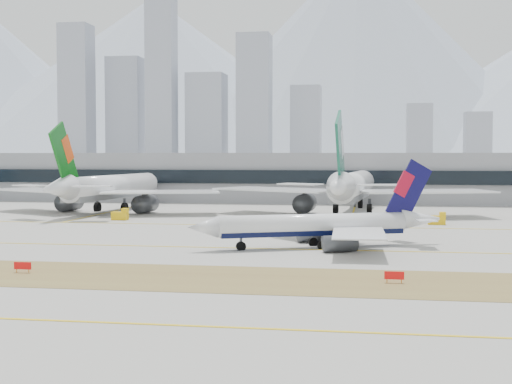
% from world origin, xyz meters
% --- Properties ---
extents(ground, '(3000.00, 3000.00, 0.00)m').
position_xyz_m(ground, '(0.00, 0.00, 0.00)').
color(ground, gray).
rests_on(ground, ground).
extents(apron_markings, '(360.00, 122.22, 0.06)m').
position_xyz_m(apron_markings, '(0.00, -53.95, 0.02)').
color(apron_markings, brown).
rests_on(apron_markings, ground).
extents(taxiing_airliner, '(39.20, 33.24, 13.93)m').
position_xyz_m(taxiing_airliner, '(18.81, -2.01, 3.36)').
color(taxiing_airliner, white).
rests_on(taxiing_airliner, ground).
extents(widebody_eva, '(61.68, 60.67, 22.10)m').
position_xyz_m(widebody_eva, '(-38.85, 58.49, 5.87)').
color(widebody_eva, white).
rests_on(widebody_eva, ground).
extents(widebody_cathay, '(67.34, 66.12, 24.08)m').
position_xyz_m(widebody_cathay, '(21.94, 61.25, 6.40)').
color(widebody_cathay, white).
rests_on(widebody_cathay, ground).
extents(terminal, '(280.00, 43.10, 15.00)m').
position_xyz_m(terminal, '(0.00, 114.84, 7.50)').
color(terminal, gray).
rests_on(terminal, ground).
extents(hold_sign_left, '(2.20, 0.15, 1.35)m').
position_xyz_m(hold_sign_left, '(-15.68, -32.00, 0.88)').
color(hold_sign_left, red).
rests_on(hold_sign_left, ground).
extents(hold_sign_right, '(2.20, 0.15, 1.35)m').
position_xyz_m(hold_sign_right, '(28.92, -32.00, 0.88)').
color(hold_sign_right, red).
rests_on(hold_sign_right, ground).
extents(gse_c, '(3.55, 2.00, 2.60)m').
position_xyz_m(gse_c, '(40.05, 38.16, 1.05)').
color(gse_c, yellow).
rests_on(gse_c, ground).
extents(gse_b, '(3.55, 2.00, 2.60)m').
position_xyz_m(gse_b, '(-28.30, 37.72, 1.05)').
color(gse_b, yellow).
rests_on(gse_b, ground).
extents(city_skyline, '(342.00, 49.80, 140.00)m').
position_xyz_m(city_skyline, '(-106.76, 453.42, 49.80)').
color(city_skyline, '#989DAD').
rests_on(city_skyline, ground).
extents(mountain_ridge, '(2830.00, 1120.00, 470.00)m').
position_xyz_m(mountain_ridge, '(33.00, 1404.14, 181.85)').
color(mountain_ridge, '#9EA8B7').
rests_on(mountain_ridge, ground).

